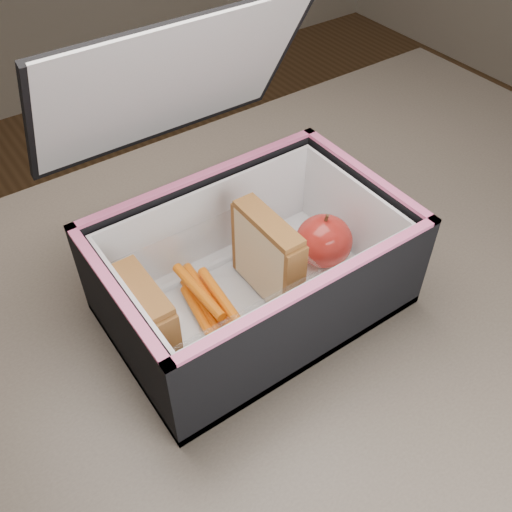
{
  "coord_description": "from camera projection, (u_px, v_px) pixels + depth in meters",
  "views": [
    {
      "loc": [
        -0.31,
        -0.32,
        1.25
      ],
      "look_at": [
        -0.05,
        0.04,
        0.81
      ],
      "focal_mm": 40.0,
      "sensor_mm": 36.0,
      "label": 1
    }
  ],
  "objects": [
    {
      "name": "sandwich_right",
      "position": [
        267.0,
        256.0,
        0.62
      ],
      "size": [
        0.03,
        0.09,
        0.1
      ],
      "color": "beige",
      "rests_on": "plastic_tub"
    },
    {
      "name": "red_apple",
      "position": [
        324.0,
        241.0,
        0.66
      ],
      "size": [
        0.07,
        0.07,
        0.07
      ],
      "rotation": [
        0.0,
        0.0,
        -0.01
      ],
      "color": "maroon",
      "rests_on": "paper_napkin"
    },
    {
      "name": "paper_napkin",
      "position": [
        318.0,
        260.0,
        0.69
      ],
      "size": [
        0.1,
        0.1,
        0.01
      ],
      "primitive_type": "cube",
      "rotation": [
        0.0,
        0.0,
        -0.25
      ],
      "color": "white",
      "rests_on": "lunch_bag"
    },
    {
      "name": "sandwich_left",
      "position": [
        149.0,
        318.0,
        0.56
      ],
      "size": [
        0.02,
        0.09,
        0.1
      ],
      "color": "beige",
      "rests_on": "plastic_tub"
    },
    {
      "name": "lunch_bag",
      "position": [
        251.0,
        259.0,
        0.61
      ],
      "size": [
        0.32,
        0.32,
        0.3
      ],
      "color": "black",
      "rests_on": "kitchen_table"
    },
    {
      "name": "carrot_sticks",
      "position": [
        209.0,
        304.0,
        0.62
      ],
      "size": [
        0.04,
        0.12,
        0.03
      ],
      "color": "#D85D00",
      "rests_on": "plastic_tub"
    },
    {
      "name": "plastic_tub",
      "position": [
        212.0,
        295.0,
        0.6
      ],
      "size": [
        0.19,
        0.13,
        0.08
      ],
      "primitive_type": null,
      "color": "white",
      "rests_on": "lunch_bag"
    },
    {
      "name": "kitchen_table",
      "position": [
        310.0,
        345.0,
        0.73
      ],
      "size": [
        1.2,
        0.8,
        0.75
      ],
      "color": "brown",
      "rests_on": "ground"
    }
  ]
}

